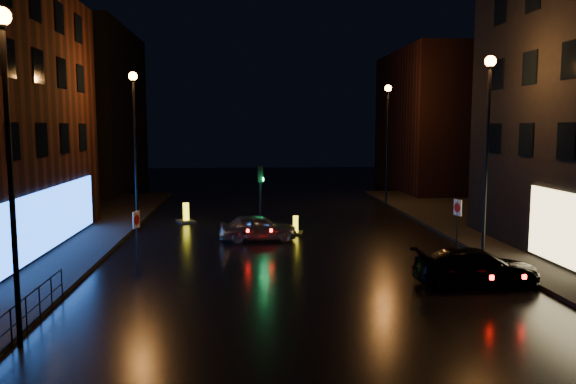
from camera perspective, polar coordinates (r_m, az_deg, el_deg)
The scene contains 15 objects.
ground at distance 17.24m, azimuth 2.77°, elevation -12.11°, with size 120.00×120.00×0.00m, color black.
building_far_left at distance 53.06m, azimuth -19.92°, elevation 7.84°, with size 8.00×16.00×14.00m, color black.
building_far_right at distance 51.13m, azimuth 15.11°, elevation 6.95°, with size 8.00×14.00×12.00m, color black.
street_lamp_lnear at distance 15.29m, azimuth -26.58°, elevation 6.03°, with size 0.44×0.44×8.37m.
street_lamp_lfar at distance 30.72m, azimuth -15.33°, elevation 6.46°, with size 0.44×0.44×8.37m.
street_lamp_rnear at distance 24.30m, azimuth 19.63°, elevation 6.32°, with size 0.44×0.44×8.37m.
street_lamp_rfar at distance 39.45m, azimuth 10.06°, elevation 6.59°, with size 0.44×0.44×8.37m.
traffic_signal at distance 30.62m, azimuth -2.80°, elevation -2.82°, with size 1.40×2.40×3.45m.
guard_railing at distance 16.98m, azimuth -25.08°, elevation -10.42°, with size 0.05×6.04×1.00m.
silver_hatchback at distance 27.47m, azimuth -3.05°, elevation -3.63°, with size 1.52×3.77×1.28m, color #9EA1A5.
dark_sedan at distance 20.97m, azimuth 18.62°, elevation -7.22°, with size 1.79×4.40×1.28m, color black.
bollard_near at distance 29.19m, azimuth 0.78°, elevation -3.87°, with size 0.89×1.18×0.94m.
bollard_far at distance 33.25m, azimuth -10.31°, elevation -2.61°, with size 1.30×1.54×1.14m.
road_sign_left at distance 23.78m, azimuth -15.15°, elevation -3.16°, with size 0.21×0.50×2.11m.
road_sign_right at distance 26.80m, azimuth 16.84°, elevation -1.93°, with size 0.19×0.53×2.24m.
Camera 1 is at (-2.10, -16.18, 5.55)m, focal length 35.00 mm.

